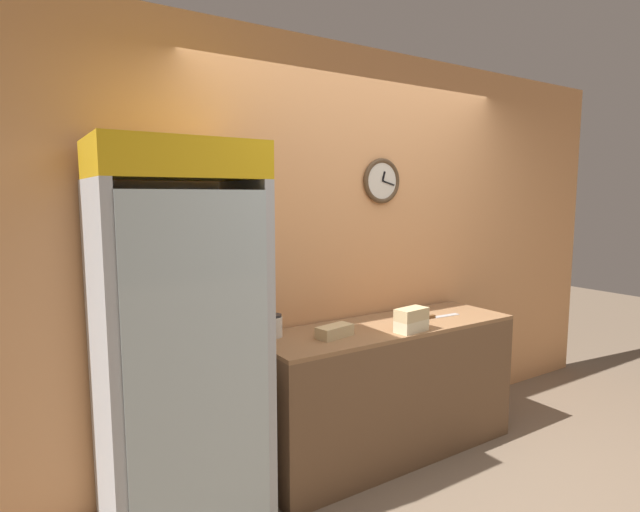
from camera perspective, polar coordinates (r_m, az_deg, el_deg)
name	(u,v)px	position (r m, az deg, el deg)	size (l,w,h in m)	color
wall_back	(358,248)	(3.49, 4.41, 0.95)	(5.20, 0.09, 2.70)	tan
prep_counter	(387,389)	(3.46, 7.70, -14.81)	(1.80, 0.57, 0.88)	brown
beverage_cooler	(176,323)	(2.64, -16.08, -7.42)	(0.76, 0.63, 1.97)	#B2B7BC
sandwich_stack_bottom	(411,326)	(3.17, 10.39, -7.84)	(0.23, 0.14, 0.07)	beige
sandwich_stack_middle	(412,314)	(3.15, 10.42, -6.55)	(0.23, 0.14, 0.07)	tan
sandwich_flat_left	(335,331)	(3.00, 1.68, -8.60)	(0.25, 0.15, 0.07)	tan
chefs_knife	(436,316)	(3.56, 13.08, -6.75)	(0.32, 0.06, 0.02)	silver
condiment_jar	(274,326)	(3.01, -5.30, -7.94)	(0.10, 0.10, 0.14)	silver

